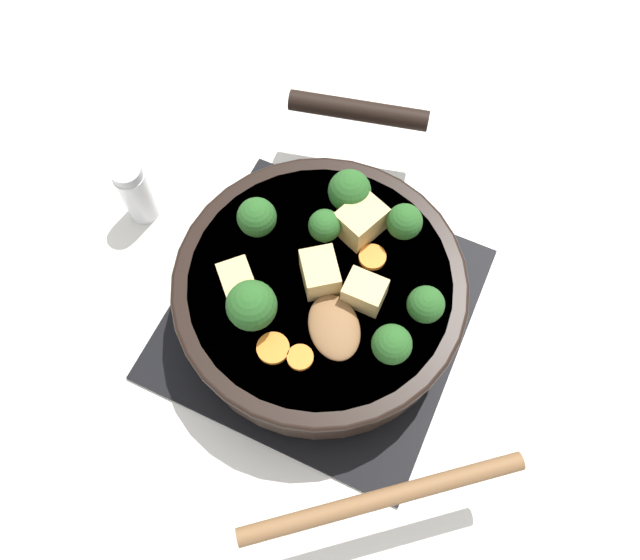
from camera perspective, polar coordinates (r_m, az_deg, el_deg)
ground_plane at (r=0.70m, az=0.00°, el=-3.02°), size 2.40×2.40×0.00m
front_burner_grate at (r=0.68m, az=0.00°, el=-2.65°), size 0.31×0.31×0.03m
skillet_pan at (r=0.64m, az=0.04°, el=-0.84°), size 0.40×0.30×0.06m
wooden_spoon at (r=0.56m, az=3.77°, el=-12.81°), size 0.25×0.24×0.02m
tofu_cube_center_large at (r=0.63m, az=3.77°, el=5.42°), size 0.05×0.05×0.04m
tofu_cube_near_handle at (r=0.60m, az=4.25°, el=-0.75°), size 0.03×0.04×0.03m
tofu_cube_east_chunk at (r=0.60m, az=-7.53°, el=-0.20°), size 0.05×0.05×0.03m
tofu_cube_west_chunk at (r=0.60m, az=-0.45°, el=0.82°), size 0.05×0.05×0.03m
broccoli_floret_near_spoon at (r=0.59m, az=9.63°, el=-2.25°), size 0.04×0.04×0.04m
broccoli_floret_center_top at (r=0.62m, az=-5.80°, el=5.70°), size 0.04×0.04×0.05m
broccoli_floret_east_rim at (r=0.57m, az=6.57°, el=-5.88°), size 0.04×0.04×0.04m
broccoli_floret_west_rim at (r=0.63m, az=2.71°, el=8.11°), size 0.04×0.04×0.05m
broccoli_floret_north_edge at (r=0.58m, az=-6.27°, el=-2.34°), size 0.05×0.05×0.05m
broccoli_floret_south_cluster at (r=0.62m, az=0.43°, el=4.96°), size 0.03×0.03×0.04m
broccoli_floret_mid_floret at (r=0.62m, az=7.71°, el=5.27°), size 0.04×0.04×0.04m
carrot_slice_orange_thin at (r=0.59m, az=-4.31°, el=-6.24°), size 0.03×0.03×0.01m
carrot_slice_near_center at (r=0.58m, az=-1.83°, el=-7.09°), size 0.02×0.02×0.01m
carrot_slice_edge_slice at (r=0.63m, az=4.81°, el=2.10°), size 0.03×0.03×0.01m
salt_shaker at (r=0.75m, az=-16.49°, el=7.71°), size 0.04×0.04×0.09m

